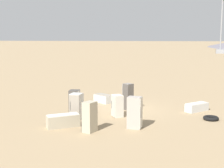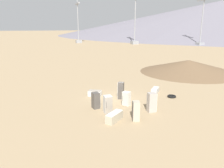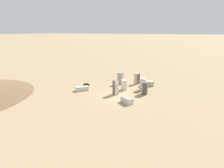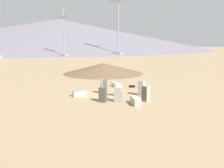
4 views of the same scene
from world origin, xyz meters
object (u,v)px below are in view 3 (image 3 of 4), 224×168
discarded_fridge_1 (147,84)px  scrap_tire (86,85)px  discarded_fridge_3 (143,84)px  discarded_fridge_0 (145,88)px  discarded_fridge_6 (116,87)px  discarded_fridge_7 (124,85)px  discarded_fridge_8 (137,79)px  discarded_fridge_2 (120,78)px  discarded_fridge_4 (127,100)px  discarded_fridge_5 (82,88)px

discarded_fridge_1 → scrap_tire: bearing=76.4°
discarded_fridge_1 → discarded_fridge_3: bearing=139.7°
discarded_fridge_0 → discarded_fridge_1: (3.49, 0.61, -0.42)m
discarded_fridge_6 → discarded_fridge_7: bearing=-151.2°
discarded_fridge_3 → discarded_fridge_8: size_ratio=0.97×
discarded_fridge_3 → discarded_fridge_2: bearing=165.8°
discarded_fridge_4 → scrap_tire: (3.58, 8.06, -0.21)m
discarded_fridge_3 → discarded_fridge_4: (-5.38, 0.28, -0.50)m
discarded_fridge_6 → scrap_tire: size_ratio=1.96×
discarded_fridge_1 → discarded_fridge_5: discarded_fridge_1 is taller
discarded_fridge_3 → discarded_fridge_6: size_ratio=0.86×
discarded_fridge_1 → discarded_fridge_5: (-5.99, 7.60, -0.08)m
discarded_fridge_0 → discarded_fridge_8: (3.99, 2.38, 0.05)m
discarded_fridge_0 → discarded_fridge_3: size_ratio=0.96×
discarded_fridge_4 → discarded_fridge_8: 7.97m
discarded_fridge_1 → discarded_fridge_2: 4.17m
discarded_fridge_3 → scrap_tire: discarded_fridge_3 is taller
discarded_fridge_2 → discarded_fridge_7: size_ratio=1.26×
discarded_fridge_1 → discarded_fridge_7: bearing=103.7°
discarded_fridge_1 → discarded_fridge_4: bearing=139.5°
discarded_fridge_2 → discarded_fridge_4: (-6.55, -3.69, -0.59)m
scrap_tire → discarded_fridge_6: bearing=-105.2°
discarded_fridge_1 → discarded_fridge_5: 9.68m
discarded_fridge_2 → discarded_fridge_4: discarded_fridge_2 is taller
discarded_fridge_2 → discarded_fridge_3: (-1.17, -3.97, -0.09)m
discarded_fridge_0 → discarded_fridge_6: 3.84m
discarded_fridge_0 → discarded_fridge_1: bearing=2.8°
discarded_fridge_7 → discarded_fridge_8: bearing=132.9°
discarded_fridge_4 → discarded_fridge_8: size_ratio=1.00×
discarded_fridge_3 → discarded_fridge_4: discarded_fridge_3 is taller
discarded_fridge_1 → discarded_fridge_8: (0.50, 1.77, 0.47)m
discarded_fridge_2 → discarded_fridge_7: (-2.34, -1.56, -0.19)m
discarded_fridge_1 → scrap_tire: discarded_fridge_1 is taller
discarded_fridge_5 → discarded_fridge_7: bearing=72.0°
discarded_fridge_0 → discarded_fridge_8: bearing=23.7°
discarded_fridge_2 → discarded_fridge_5: 6.33m
discarded_fridge_2 → discarded_fridge_7: 2.82m
discarded_fridge_6 → discarded_fridge_7: 2.20m
discarded_fridge_6 → scrap_tire: discarded_fridge_6 is taller
scrap_tire → discarded_fridge_2: bearing=-55.8°
discarded_fridge_4 → discarded_fridge_7: discarded_fridge_7 is taller
discarded_fridge_2 → discarded_fridge_8: (1.28, -2.29, -0.07)m
discarded_fridge_3 → discarded_fridge_8: 2.97m
discarded_fridge_8 → discarded_fridge_0: bearing=49.9°
discarded_fridge_2 → discarded_fridge_5: (-5.21, 3.54, -0.62)m
discarded_fridge_2 → scrap_tire: (-2.97, 4.37, -0.80)m
discarded_fridge_3 → scrap_tire: (-1.80, 8.34, -0.71)m
discarded_fridge_8 → discarded_fridge_5: bearing=-22.9°
discarded_fridge_1 → discarded_fridge_7: size_ratio=1.31×
discarded_fridge_0 → discarded_fridge_2: (2.71, 4.67, 0.12)m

